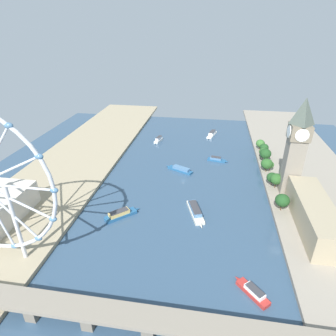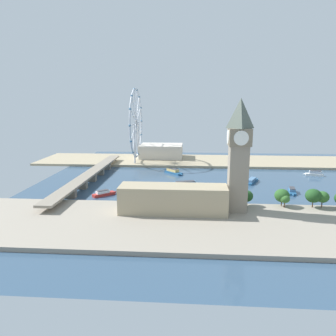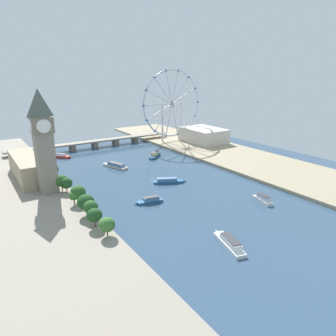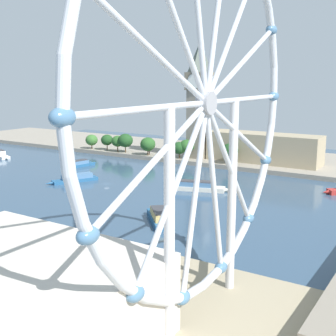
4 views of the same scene
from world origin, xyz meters
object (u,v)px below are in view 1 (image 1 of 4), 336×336
Objects in this scene: river_bridge at (150,320)px; tour_boat_3 at (217,159)px; tour_boat_1 at (158,140)px; tour_boat_4 at (121,214)px; parliament_block at (314,214)px; tour_boat_2 at (180,169)px; tour_boat_5 at (253,292)px; clock_tower at (296,146)px; tour_boat_6 at (212,134)px; tour_boat_0 at (195,211)px.

river_bridge is 205.88m from tour_boat_3.
tour_boat_1 reaches higher than tour_boat_4.
tour_boat_2 is at bearing -36.14° from parliament_block.
tour_boat_5 is (-20.98, 173.97, 0.16)m from tour_boat_3.
parliament_block is at bearing 99.00° from clock_tower.
tour_boat_1 reaches higher than tour_boat_6.
river_bridge is at bearing 117.72° from tour_boat_2.
tour_boat_5 is at bearing 9.16° from tour_boat_0.
parliament_block is 204.32m from tour_boat_6.
tour_boat_4 is 207.96m from tour_boat_6.
tour_boat_6 is (-24.79, -284.39, -4.59)m from river_bridge.
clock_tower reaches higher than tour_boat_1.
tour_boat_2 is (-37.87, 78.18, -0.58)m from tour_boat_1.
tour_boat_3 is (-16.34, -102.13, -0.30)m from tour_boat_0.
tour_boat_5 is at bearing 137.93° from tour_boat_2.
river_bridge is at bearing 56.78° from clock_tower.
tour_boat_0 is 1.73× the size of tour_boat_5.
tour_boat_1 is 241.72m from tour_boat_5.
tour_boat_4 is (136.19, 55.22, -44.01)m from clock_tower.
clock_tower is 2.30× the size of tour_boat_0.
parliament_block is at bearing 37.24° from tour_boat_6.
tour_boat_1 is 75.82m from tour_boat_6.
clock_tower is 99.04m from tour_boat_0.
parliament_block is 3.14× the size of tour_boat_4.
tour_boat_6 reaches higher than tour_boat_2.
clock_tower is 3.98× the size of tour_boat_5.
tour_boat_4 is 0.77× the size of tour_boat_6.
parliament_block reaches higher than tour_boat_6.
parliament_block is at bearing -45.77° from tour_boat_3.
parliament_block reaches higher than tour_boat_3.
clock_tower is 2.73× the size of tour_boat_2.
river_bridge reaches higher than tour_boat_2.
river_bridge is at bearing -87.32° from tour_boat_3.
tour_boat_4 is at bearing 92.40° from tour_boat_2.
parliament_block is at bearing -136.73° from river_bridge.
parliament_block is at bearing 169.75° from tour_boat_2.
tour_boat_0 is 183.41m from tour_boat_6.
clock_tower is 3.73× the size of tour_boat_1.
tour_boat_2 is at bearing -19.55° from tour_boat_5.
parliament_block reaches higher than tour_boat_1.
parliament_block is 86.72m from tour_boat_0.
tour_boat_0 reaches higher than tour_boat_3.
tour_boat_4 is 1.20× the size of tour_boat_5.
tour_boat_1 reaches higher than tour_boat_3.
tour_boat_3 is (-75.03, 47.85, -0.61)m from tour_boat_1.
tour_boat_2 is 154.97m from tour_boat_5.
tour_boat_4 reaches higher than tour_boat_5.
tour_boat_0 is 80.95m from tour_boat_5.
clock_tower is 3.30× the size of tour_boat_4.
tour_boat_3 is at bearing -44.33° from clock_tower.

